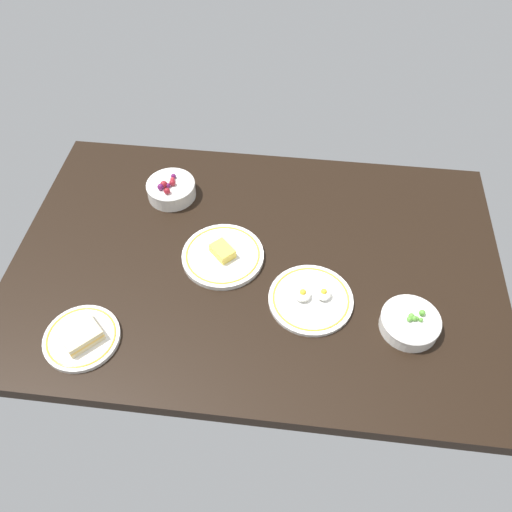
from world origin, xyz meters
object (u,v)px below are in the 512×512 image
Objects in this scene: bowl_berries at (171,189)px; plate_eggs at (311,299)px; plate_sandwich at (81,336)px; bowl_peas at (410,323)px; plate_cheese at (223,255)px.

bowl_berries is 56.53cm from plate_eggs.
plate_sandwich is 0.85× the size of plate_eggs.
bowl_peas reaches higher than plate_sandwich.
bowl_peas is at bearing -170.86° from plate_sandwich.
bowl_berries is (69.59, -39.79, 0.54)cm from bowl_peas.
plate_sandwich is (80.55, 12.96, -0.83)cm from bowl_peas.
bowl_peas is 0.65× the size of plate_cheese.
plate_sandwich is at bearing 78.27° from bowl_berries.
plate_sandwich reaches higher than plate_cheese.
plate_cheese is at bearing 130.69° from bowl_berries.
bowl_peas is 52.79cm from plate_cheese.
bowl_berries is 30.14cm from plate_cheese.
bowl_berries reaches higher than plate_cheese.
bowl_berries is 0.67× the size of plate_eggs.
bowl_peas is 0.67× the size of plate_eggs.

